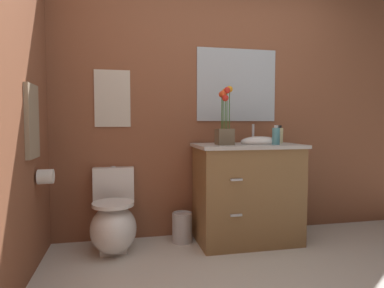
{
  "coord_description": "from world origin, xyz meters",
  "views": [
    {
      "loc": [
        -0.88,
        -1.55,
        1.08
      ],
      "look_at": [
        -0.29,
        1.18,
        0.9
      ],
      "focal_mm": 30.86,
      "sensor_mm": 36.0,
      "label": 1
    }
  ],
  "objects_px": {
    "trash_bin": "(182,227)",
    "wall_poster": "(112,99)",
    "vanity_cabinet": "(247,192)",
    "toilet": "(114,222)",
    "hanging_towel": "(32,121)",
    "flower_vase": "(225,124)",
    "soap_bottle": "(280,135)",
    "wall_mirror": "(237,85)",
    "lotion_bottle": "(276,136)",
    "toilet_paper_roll": "(46,177)"
  },
  "relations": [
    {
      "from": "soap_bottle",
      "to": "lotion_bottle",
      "type": "distance_m",
      "value": 0.27
    },
    {
      "from": "vanity_cabinet",
      "to": "toilet_paper_roll",
      "type": "relative_size",
      "value": 9.73
    },
    {
      "from": "vanity_cabinet",
      "to": "soap_bottle",
      "type": "relative_size",
      "value": 6.39
    },
    {
      "from": "vanity_cabinet",
      "to": "hanging_towel",
      "type": "distance_m",
      "value": 1.86
    },
    {
      "from": "trash_bin",
      "to": "toilet_paper_roll",
      "type": "xyz_separation_m",
      "value": [
        -1.09,
        -0.27,
        0.54
      ]
    },
    {
      "from": "soap_bottle",
      "to": "lotion_bottle",
      "type": "height_order",
      "value": "lotion_bottle"
    },
    {
      "from": "toilet",
      "to": "vanity_cabinet",
      "type": "distance_m",
      "value": 1.21
    },
    {
      "from": "vanity_cabinet",
      "to": "wall_mirror",
      "type": "bearing_deg",
      "value": 90.51
    },
    {
      "from": "toilet",
      "to": "wall_mirror",
      "type": "xyz_separation_m",
      "value": [
        1.18,
        0.27,
        1.21
      ]
    },
    {
      "from": "trash_bin",
      "to": "wall_poster",
      "type": "xyz_separation_m",
      "value": [
        -0.6,
        0.19,
        1.16
      ]
    },
    {
      "from": "flower_vase",
      "to": "wall_poster",
      "type": "distance_m",
      "value": 1.04
    },
    {
      "from": "flower_vase",
      "to": "soap_bottle",
      "type": "bearing_deg",
      "value": 13.97
    },
    {
      "from": "vanity_cabinet",
      "to": "wall_mirror",
      "type": "xyz_separation_m",
      "value": [
        -0.0,
        0.29,
        0.99
      ]
    },
    {
      "from": "lotion_bottle",
      "to": "wall_mirror",
      "type": "height_order",
      "value": "wall_mirror"
    },
    {
      "from": "flower_vase",
      "to": "hanging_towel",
      "type": "xyz_separation_m",
      "value": [
        -1.49,
        -0.23,
        0.02
      ]
    },
    {
      "from": "lotion_bottle",
      "to": "soap_bottle",
      "type": "bearing_deg",
      "value": 56.39
    },
    {
      "from": "toilet",
      "to": "toilet_paper_roll",
      "type": "height_order",
      "value": "toilet_paper_roll"
    },
    {
      "from": "hanging_towel",
      "to": "wall_poster",
      "type": "bearing_deg",
      "value": 47.0
    },
    {
      "from": "vanity_cabinet",
      "to": "wall_mirror",
      "type": "relative_size",
      "value": 1.34
    },
    {
      "from": "trash_bin",
      "to": "wall_poster",
      "type": "height_order",
      "value": "wall_poster"
    },
    {
      "from": "trash_bin",
      "to": "wall_mirror",
      "type": "relative_size",
      "value": 0.34
    },
    {
      "from": "vanity_cabinet",
      "to": "lotion_bottle",
      "type": "distance_m",
      "value": 0.57
    },
    {
      "from": "vanity_cabinet",
      "to": "wall_poster",
      "type": "distance_m",
      "value": 1.49
    },
    {
      "from": "toilet",
      "to": "wall_poster",
      "type": "relative_size",
      "value": 1.35
    },
    {
      "from": "toilet",
      "to": "soap_bottle",
      "type": "bearing_deg",
      "value": 2.61
    },
    {
      "from": "soap_bottle",
      "to": "wall_mirror",
      "type": "bearing_deg",
      "value": 151.51
    },
    {
      "from": "wall_poster",
      "to": "trash_bin",
      "type": "bearing_deg",
      "value": -17.73
    },
    {
      "from": "vanity_cabinet",
      "to": "lotion_bottle",
      "type": "relative_size",
      "value": 6.26
    },
    {
      "from": "lotion_bottle",
      "to": "wall_mirror",
      "type": "bearing_deg",
      "value": 117.16
    },
    {
      "from": "toilet",
      "to": "trash_bin",
      "type": "height_order",
      "value": "toilet"
    },
    {
      "from": "soap_bottle",
      "to": "flower_vase",
      "type": "bearing_deg",
      "value": -166.03
    },
    {
      "from": "wall_mirror",
      "to": "lotion_bottle",
      "type": "bearing_deg",
      "value": -62.84
    },
    {
      "from": "wall_mirror",
      "to": "vanity_cabinet",
      "type": "bearing_deg",
      "value": -89.49
    },
    {
      "from": "hanging_towel",
      "to": "toilet",
      "type": "bearing_deg",
      "value": 29.92
    },
    {
      "from": "flower_vase",
      "to": "lotion_bottle",
      "type": "relative_size",
      "value": 2.97
    },
    {
      "from": "toilet_paper_roll",
      "to": "soap_bottle",
      "type": "bearing_deg",
      "value": 7.49
    },
    {
      "from": "flower_vase",
      "to": "wall_poster",
      "type": "xyz_separation_m",
      "value": [
        -0.95,
        0.34,
        0.23
      ]
    },
    {
      "from": "flower_vase",
      "to": "toilet",
      "type": "bearing_deg",
      "value": 175.39
    },
    {
      "from": "toilet",
      "to": "flower_vase",
      "type": "height_order",
      "value": "flower_vase"
    },
    {
      "from": "trash_bin",
      "to": "hanging_towel",
      "type": "distance_m",
      "value": 1.54
    },
    {
      "from": "soap_bottle",
      "to": "toilet_paper_roll",
      "type": "height_order",
      "value": "soap_bottle"
    },
    {
      "from": "trash_bin",
      "to": "hanging_towel",
      "type": "relative_size",
      "value": 0.52
    },
    {
      "from": "lotion_bottle",
      "to": "toilet_paper_roll",
      "type": "bearing_deg",
      "value": -178.64
    },
    {
      "from": "wall_poster",
      "to": "flower_vase",
      "type": "bearing_deg",
      "value": -19.85
    },
    {
      "from": "hanging_towel",
      "to": "toilet_paper_roll",
      "type": "bearing_deg",
      "value": 64.16
    },
    {
      "from": "hanging_towel",
      "to": "toilet_paper_roll",
      "type": "height_order",
      "value": "hanging_towel"
    },
    {
      "from": "soap_bottle",
      "to": "trash_bin",
      "type": "height_order",
      "value": "soap_bottle"
    },
    {
      "from": "vanity_cabinet",
      "to": "toilet_paper_roll",
      "type": "distance_m",
      "value": 1.69
    },
    {
      "from": "toilet_paper_roll",
      "to": "flower_vase",
      "type": "bearing_deg",
      "value": 4.75
    },
    {
      "from": "soap_bottle",
      "to": "toilet_paper_roll",
      "type": "bearing_deg",
      "value": -172.51
    }
  ]
}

